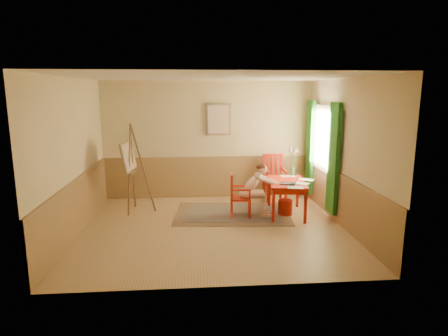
{
  "coord_description": "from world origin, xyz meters",
  "views": [
    {
      "loc": [
        -0.36,
        -6.93,
        2.55
      ],
      "look_at": [
        0.25,
        0.55,
        1.05
      ],
      "focal_mm": 30.77,
      "sensor_mm": 36.0,
      "label": 1
    }
  ],
  "objects": [
    {
      "name": "window",
      "position": [
        2.42,
        1.1,
        1.35
      ],
      "size": [
        0.12,
        2.01,
        2.2
      ],
      "color": "white",
      "rests_on": "room"
    },
    {
      "name": "rug",
      "position": [
        0.45,
        0.84,
        0.01
      ],
      "size": [
        2.52,
        1.79,
        0.02
      ],
      "color": "#8C7251",
      "rests_on": "room"
    },
    {
      "name": "chair_left",
      "position": [
        0.56,
        0.65,
        0.45
      ],
      "size": [
        0.45,
        0.43,
        0.9
      ],
      "color": "red",
      "rests_on": "room"
    },
    {
      "name": "papers",
      "position": [
        1.79,
        0.64,
        0.72
      ],
      "size": [
        0.76,
        1.28,
        0.0
      ],
      "color": "white",
      "rests_on": "table"
    },
    {
      "name": "wall_portrait",
      "position": [
        0.25,
        2.2,
        1.9
      ],
      "size": [
        0.6,
        0.05,
        0.76
      ],
      "color": "#927854",
      "rests_on": "room"
    },
    {
      "name": "vase",
      "position": [
        1.84,
        1.26,
        1.01
      ],
      "size": [
        0.26,
        0.31,
        0.63
      ],
      "color": "#3F724C",
      "rests_on": "table"
    },
    {
      "name": "wainscot",
      "position": [
        0.0,
        0.8,
        0.5
      ],
      "size": [
        5.0,
        4.5,
        1.0
      ],
      "color": "#A27C4C",
      "rests_on": "room"
    },
    {
      "name": "room",
      "position": [
        0.0,
        0.0,
        1.4
      ],
      "size": [
        5.04,
        4.54,
        2.84
      ],
      "color": "tan",
      "rests_on": "ground"
    },
    {
      "name": "easel",
      "position": [
        -1.69,
        1.2,
        1.13
      ],
      "size": [
        0.67,
        0.85,
        1.91
      ],
      "color": "brown",
      "rests_on": "room"
    },
    {
      "name": "figure",
      "position": [
        0.9,
        0.63,
        0.61
      ],
      "size": [
        0.84,
        0.39,
        1.11
      ],
      "color": "beige",
      "rests_on": "room"
    },
    {
      "name": "laptop",
      "position": [
        1.59,
        0.44,
        0.76
      ],
      "size": [
        0.41,
        0.32,
        0.22
      ],
      "color": "#1E2338",
      "rests_on": "table"
    },
    {
      "name": "chair_back",
      "position": [
        1.55,
        1.82,
        0.55
      ],
      "size": [
        0.51,
        0.53,
        1.09
      ],
      "color": "red",
      "rests_on": "room"
    },
    {
      "name": "table",
      "position": [
        1.57,
        0.7,
        0.63
      ],
      "size": [
        0.87,
        1.28,
        0.72
      ],
      "color": "red",
      "rests_on": "room"
    },
    {
      "name": "wastebasket",
      "position": [
        1.55,
        0.68,
        0.16
      ],
      "size": [
        0.36,
        0.36,
        0.32
      ],
      "primitive_type": "cylinder",
      "rotation": [
        0.0,
        0.0,
        -0.22
      ],
      "color": "#B1210D",
      "rests_on": "room"
    }
  ]
}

